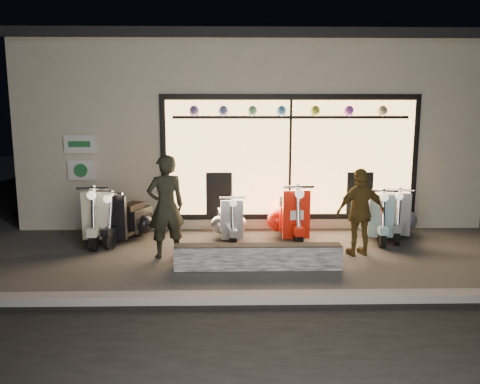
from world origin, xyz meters
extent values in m
plane|color=#383533|center=(0.00, 0.00, 0.00)|extent=(40.00, 40.00, 0.00)
cube|color=slate|center=(0.00, -2.00, 0.06)|extent=(40.00, 0.25, 0.12)
cube|color=beige|center=(0.00, 5.00, 2.00)|extent=(10.00, 6.00, 4.00)
cube|color=black|center=(0.00, 5.00, 4.10)|extent=(10.20, 6.20, 0.20)
cube|color=black|center=(0.80, 1.98, 1.55)|extent=(5.45, 0.06, 2.65)
cube|color=#FFBF6B|center=(0.80, 1.94, 1.55)|extent=(5.20, 0.04, 2.40)
cube|color=black|center=(0.80, 1.90, 2.40)|extent=(4.90, 0.06, 0.06)
cube|color=white|center=(-3.60, 1.96, 1.85)|extent=(0.65, 0.04, 0.38)
cube|color=white|center=(-3.60, 1.96, 1.30)|extent=(0.55, 0.04, 0.42)
cube|color=black|center=(-0.02, -0.65, 0.20)|extent=(2.68, 0.28, 0.40)
cylinder|color=black|center=(-0.41, 0.49, 0.15)|extent=(0.12, 0.32, 0.31)
cylinder|color=black|center=(-0.51, 1.39, 0.15)|extent=(0.14, 0.32, 0.31)
cube|color=silver|center=(-0.43, 0.68, 0.51)|extent=(0.42, 0.11, 0.74)
cube|color=silver|center=(-0.50, 1.30, 0.35)|extent=(0.45, 0.67, 0.42)
cube|color=black|center=(-0.49, 1.21, 0.60)|extent=(0.31, 0.53, 0.11)
sphere|color=#FFF2CC|center=(-0.41, 0.48, 0.86)|extent=(0.15, 0.15, 0.14)
cylinder|color=black|center=(0.78, 0.36, 0.19)|extent=(0.13, 0.38, 0.38)
cylinder|color=black|center=(0.71, 1.47, 0.19)|extent=(0.16, 0.38, 0.38)
cube|color=red|center=(0.76, 0.60, 0.62)|extent=(0.51, 0.11, 0.91)
cube|color=red|center=(0.72, 1.36, 0.42)|extent=(0.51, 0.80, 0.51)
cube|color=black|center=(0.72, 1.25, 0.73)|extent=(0.35, 0.64, 0.13)
sphere|color=#FFF2CC|center=(0.78, 0.35, 1.05)|extent=(0.18, 0.18, 0.17)
cylinder|color=black|center=(-2.69, 0.51, 0.17)|extent=(0.21, 0.35, 0.34)
cylinder|color=black|center=(-2.35, 1.45, 0.17)|extent=(0.23, 0.36, 0.34)
cube|color=black|center=(-2.62, 0.71, 0.56)|extent=(0.45, 0.22, 0.82)
cube|color=black|center=(-2.38, 1.35, 0.38)|extent=(0.63, 0.80, 0.46)
cube|color=black|center=(-2.42, 1.26, 0.66)|extent=(0.45, 0.62, 0.12)
sphere|color=#FFF2CC|center=(-2.69, 0.50, 0.94)|extent=(0.19, 0.19, 0.15)
cylinder|color=black|center=(-2.94, 0.39, 0.19)|extent=(0.13, 0.38, 0.37)
cylinder|color=black|center=(-2.99, 1.48, 0.19)|extent=(0.15, 0.38, 0.37)
cube|color=beige|center=(-2.95, 0.62, 0.61)|extent=(0.51, 0.10, 0.90)
cube|color=beige|center=(-2.98, 1.37, 0.41)|extent=(0.49, 0.78, 0.50)
cube|color=black|center=(-2.98, 1.26, 0.72)|extent=(0.33, 0.62, 0.13)
sphere|color=#FFF2CC|center=(-2.94, 0.38, 1.04)|extent=(0.17, 0.17, 0.16)
cylinder|color=black|center=(2.37, 0.50, 0.17)|extent=(0.15, 0.35, 0.34)
cylinder|color=black|center=(2.50, 1.51, 0.17)|extent=(0.17, 0.36, 0.34)
cube|color=#8CC1C7|center=(2.39, 0.71, 0.57)|extent=(0.47, 0.13, 0.83)
cube|color=#8CC1C7|center=(2.48, 1.41, 0.38)|extent=(0.51, 0.76, 0.47)
cube|color=black|center=(2.47, 1.31, 0.67)|extent=(0.36, 0.60, 0.12)
sphere|color=#FFF2CC|center=(2.36, 0.49, 0.96)|extent=(0.17, 0.17, 0.15)
cylinder|color=black|center=(2.70, 0.66, 0.17)|extent=(0.21, 0.36, 0.34)
cylinder|color=black|center=(3.03, 1.61, 0.17)|extent=(0.23, 0.36, 0.34)
cube|color=slate|center=(2.77, 0.86, 0.56)|extent=(0.46, 0.22, 0.82)
cube|color=slate|center=(3.00, 1.52, 0.38)|extent=(0.63, 0.80, 0.46)
cube|color=black|center=(2.96, 1.42, 0.66)|extent=(0.45, 0.62, 0.12)
sphere|color=#FFF2CC|center=(2.70, 0.65, 0.95)|extent=(0.19, 0.19, 0.15)
imported|color=black|center=(-1.57, 0.03, 0.89)|extent=(0.77, 0.65, 1.79)
imported|color=brown|center=(1.81, 0.07, 0.77)|extent=(0.96, 0.56, 1.54)
camera|label=1|loc=(-0.46, -7.88, 2.46)|focal=35.00mm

